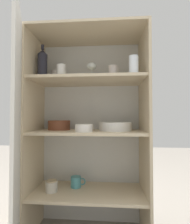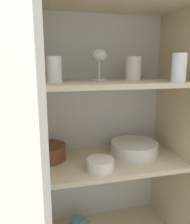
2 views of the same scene
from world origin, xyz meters
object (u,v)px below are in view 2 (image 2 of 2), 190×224
at_px(wine_bottle, 16,54).
at_px(plate_stack_white, 134,148).
at_px(serving_bowl_small, 100,164).
at_px(mixing_bowl_large, 48,152).

relative_size(wine_bottle, plate_stack_white, 1.10).
height_order(plate_stack_white, serving_bowl_small, plate_stack_white).
distance_m(wine_bottle, plate_stack_white, 0.72).
xyz_separation_m(plate_stack_white, mixing_bowl_large, (-0.44, 0.03, 0.01)).
bearing_deg(plate_stack_white, serving_bowl_small, -148.35).
relative_size(plate_stack_white, serving_bowl_small, 2.00).
xyz_separation_m(wine_bottle, plate_stack_white, (0.54, 0.05, -0.47)).
xyz_separation_m(mixing_bowl_large, serving_bowl_small, (0.22, -0.17, -0.01)).
distance_m(wine_bottle, serving_bowl_small, 0.58).
xyz_separation_m(plate_stack_white, serving_bowl_small, (-0.22, -0.13, -0.00)).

